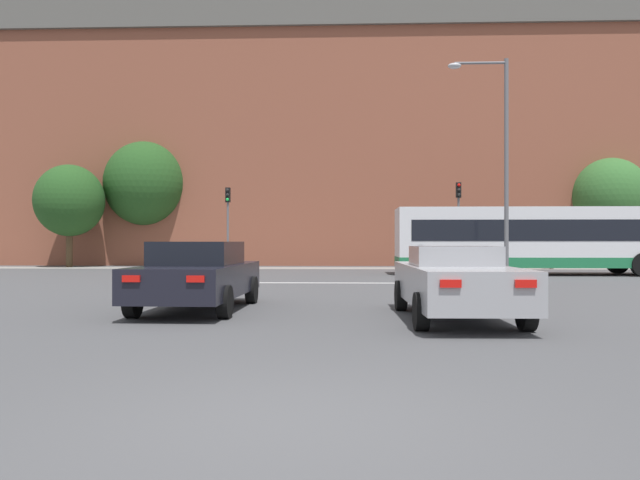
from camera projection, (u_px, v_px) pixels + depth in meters
ground_plane at (291, 423)px, 5.05m from camera, size 400.00×400.00×0.00m
stop_line_strip at (332, 283)px, 22.01m from camera, size 9.80×0.30×0.01m
far_pavement at (336, 268)px, 33.99m from camera, size 70.88×2.50×0.01m
brick_civic_building at (333, 143)px, 43.80m from camera, size 42.79×13.87×22.93m
car_saloon_left at (198, 275)px, 13.37m from camera, size 2.10×4.85×1.47m
car_roadster_right at (455, 282)px, 11.76m from camera, size 2.02×4.95×1.38m
bus_crossing_lead at (540, 239)px, 27.29m from camera, size 12.50×2.71×2.93m
traffic_light_far_left at (228, 214)px, 33.83m from camera, size 0.26×0.31×4.39m
traffic_light_far_right at (459, 211)px, 32.75m from camera, size 0.26×0.31×4.57m
street_lamp_junction at (497, 147)px, 23.43m from camera, size 2.27×0.36×8.35m
pedestrian_waiting at (511, 249)px, 32.77m from camera, size 0.37×0.46×1.83m
pedestrian_walking_east at (552, 249)px, 32.73m from camera, size 0.44×0.44×1.77m
pedestrian_walking_west at (423, 249)px, 34.57m from camera, size 0.45×0.34×1.77m
tree_by_building at (610, 197)px, 36.35m from camera, size 4.32×4.32×6.34m
tree_kerbside at (145, 184)px, 37.77m from camera, size 4.84×4.84×7.51m
tree_distant at (69, 201)px, 35.51m from camera, size 3.90×3.90×5.85m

